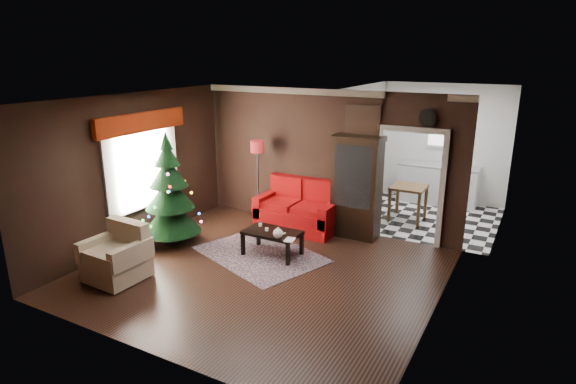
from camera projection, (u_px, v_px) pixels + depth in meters
The scene contains 26 objects.
floor at pixel (262, 273), 7.80m from camera, with size 5.50×5.50×0.00m, color black.
ceiling at pixel (259, 100), 7.00m from camera, with size 5.50×5.50×0.00m, color white.
wall_back at pixel (326, 160), 9.50m from camera, with size 5.50×5.50×0.00m, color black.
wall_front at pixel (142, 246), 5.29m from camera, with size 5.50×5.50×0.00m, color black.
wall_left at pixel (133, 171), 8.66m from camera, with size 5.50×5.50×0.00m, color black.
wall_right at pixel (441, 220), 6.13m from camera, with size 5.50×5.50×0.00m, color black.
doorway at pixel (409, 188), 8.82m from camera, with size 1.10×0.10×2.10m, color beige, non-canonical shape.
left_window at pixel (142, 166), 8.80m from camera, with size 0.05×1.60×1.40m, color white.
valance at pixel (141, 122), 8.53m from camera, with size 0.12×2.10×0.35m, color maroon.
kitchen_floor at pixel (424, 217), 10.38m from camera, with size 3.00×3.00×0.00m, color white.
kitchen_window at pixel (444, 131), 11.11m from camera, with size 0.70×0.06×0.70m, color white.
rug at pixel (260, 254), 8.49m from camera, with size 2.17×1.58×0.01m, color #291E26.
loveseat at pixel (298, 206), 9.56m from camera, with size 1.70×0.90×1.00m, color maroon, non-canonical shape.
curio_cabinet at pixel (356, 189), 9.09m from camera, with size 0.90×0.45×1.90m, color black, non-canonical shape.
floor_lamp at pixel (258, 183), 9.95m from camera, with size 0.31×0.31×1.82m, color #272425, non-canonical shape.
christmas_tree at pixel (169, 190), 8.69m from camera, with size 1.07×1.07×2.05m, color black, non-canonical shape.
armchair at pixel (115, 253), 7.44m from camera, with size 0.86×0.86×0.87m, color #B2AC8E, non-canonical shape.
coffee_table at pixel (272, 243), 8.40m from camera, with size 0.99×0.59×0.44m, color #321F12, non-canonical shape.
teapot at pixel (278, 233), 8.00m from camera, with size 0.20×0.20×0.18m, color silver, non-canonical shape.
cup_a at pixel (260, 225), 8.58m from camera, with size 0.06×0.06×0.05m, color silver.
cup_b at pixel (267, 229), 8.35m from camera, with size 0.06×0.06×0.05m, color white.
book at pixel (285, 234), 7.93m from camera, with size 0.16×0.02×0.22m, color tan.
wall_clock at pixel (428, 118), 8.28m from camera, with size 0.32×0.32×0.06m, color white.
painting at pixel (363, 121), 8.87m from camera, with size 0.62×0.05×0.52m, color tan.
kitchen_counter at pixel (437, 185), 11.26m from camera, with size 1.80×0.60×0.90m, color silver.
kitchen_table at pixel (408, 203), 10.16m from camera, with size 0.70×0.70×0.75m, color brown, non-canonical shape.
Camera 1 is at (3.78, -6.02, 3.49)m, focal length 29.56 mm.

